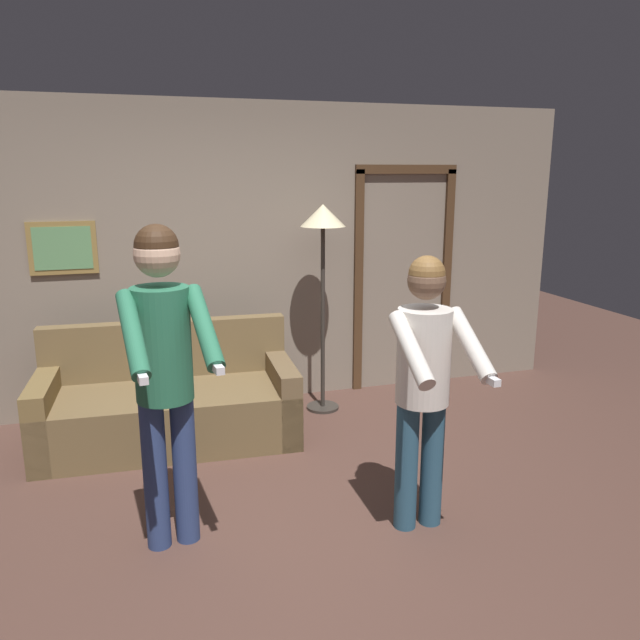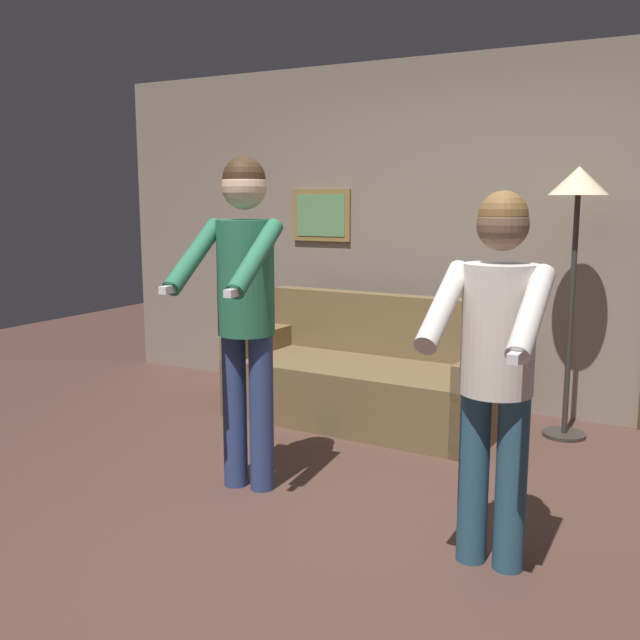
# 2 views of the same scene
# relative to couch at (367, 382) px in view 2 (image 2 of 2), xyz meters

# --- Properties ---
(ground_plane) EXTENTS (12.00, 12.00, 0.00)m
(ground_plane) POSITION_rel_couch_xyz_m (0.56, -1.57, -0.28)
(ground_plane) COLOR #51352D
(back_wall_assembly) EXTENTS (6.40, 0.10, 2.60)m
(back_wall_assembly) POSITION_rel_couch_xyz_m (0.57, 0.71, 1.02)
(back_wall_assembly) COLOR gray
(back_wall_assembly) RESTS_ON ground_plane
(couch) EXTENTS (1.94, 0.94, 0.87)m
(couch) POSITION_rel_couch_xyz_m (0.00, 0.00, 0.00)
(couch) COLOR brown
(couch) RESTS_ON ground_plane
(torchiere_lamp) EXTENTS (0.37, 0.37, 1.76)m
(torchiere_lamp) POSITION_rel_couch_xyz_m (1.32, 0.27, 1.23)
(torchiere_lamp) COLOR #332D28
(torchiere_lamp) RESTS_ON ground_plane
(person_standing_left) EXTENTS (0.49, 0.69, 1.77)m
(person_standing_left) POSITION_rel_couch_xyz_m (-0.07, -1.43, 0.80)
(person_standing_left) COLOR navy
(person_standing_left) RESTS_ON ground_plane
(person_standing_right) EXTENTS (0.44, 0.63, 1.59)m
(person_standing_right) POSITION_rel_couch_xyz_m (1.31, -1.66, 0.67)
(person_standing_right) COLOR #2B526C
(person_standing_right) RESTS_ON ground_plane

